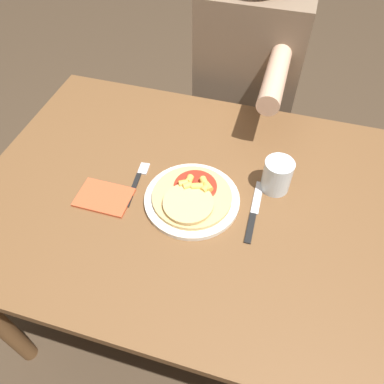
{
  "coord_description": "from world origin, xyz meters",
  "views": [
    {
      "loc": [
        0.18,
        -0.66,
        1.58
      ],
      "look_at": [
        -0.01,
        -0.02,
        0.79
      ],
      "focal_mm": 35.0,
      "sensor_mm": 36.0,
      "label": 1
    }
  ],
  "objects_px": {
    "plate": "(192,199)",
    "drinking_glass": "(277,175)",
    "fork": "(138,181)",
    "pizza": "(192,196)",
    "knife": "(254,212)",
    "person_diner": "(247,78)",
    "dining_table": "(197,216)"
  },
  "relations": [
    {
      "from": "fork",
      "to": "person_diner",
      "type": "bearing_deg",
      "value": 72.05
    },
    {
      "from": "pizza",
      "to": "person_diner",
      "type": "relative_size",
      "value": 0.18
    },
    {
      "from": "fork",
      "to": "knife",
      "type": "bearing_deg",
      "value": -2.84
    },
    {
      "from": "fork",
      "to": "plate",
      "type": "bearing_deg",
      "value": -8.51
    },
    {
      "from": "fork",
      "to": "dining_table",
      "type": "bearing_deg",
      "value": -0.52
    },
    {
      "from": "knife",
      "to": "person_diner",
      "type": "xyz_separation_m",
      "value": [
        -0.14,
        0.67,
        -0.02
      ]
    },
    {
      "from": "person_diner",
      "to": "knife",
      "type": "bearing_deg",
      "value": -77.83
    },
    {
      "from": "pizza",
      "to": "drinking_glass",
      "type": "distance_m",
      "value": 0.25
    },
    {
      "from": "knife",
      "to": "drinking_glass",
      "type": "height_order",
      "value": "drinking_glass"
    },
    {
      "from": "dining_table",
      "to": "plate",
      "type": "xyz_separation_m",
      "value": [
        -0.01,
        -0.02,
        0.11
      ]
    },
    {
      "from": "fork",
      "to": "pizza",
      "type": "bearing_deg",
      "value": -9.57
    },
    {
      "from": "plate",
      "to": "dining_table",
      "type": "bearing_deg",
      "value": 73.39
    },
    {
      "from": "fork",
      "to": "drinking_glass",
      "type": "xyz_separation_m",
      "value": [
        0.39,
        0.09,
        0.05
      ]
    },
    {
      "from": "knife",
      "to": "drinking_glass",
      "type": "distance_m",
      "value": 0.13
    },
    {
      "from": "dining_table",
      "to": "plate",
      "type": "height_order",
      "value": "plate"
    },
    {
      "from": "drinking_glass",
      "to": "person_diner",
      "type": "bearing_deg",
      "value": 108.31
    },
    {
      "from": "dining_table",
      "to": "plate",
      "type": "relative_size",
      "value": 4.75
    },
    {
      "from": "dining_table",
      "to": "pizza",
      "type": "height_order",
      "value": "pizza"
    },
    {
      "from": "dining_table",
      "to": "pizza",
      "type": "relative_size",
      "value": 5.7
    },
    {
      "from": "dining_table",
      "to": "person_diner",
      "type": "bearing_deg",
      "value": 87.73
    },
    {
      "from": "plate",
      "to": "knife",
      "type": "relative_size",
      "value": 1.23
    },
    {
      "from": "knife",
      "to": "person_diner",
      "type": "relative_size",
      "value": 0.18
    },
    {
      "from": "dining_table",
      "to": "person_diner",
      "type": "height_order",
      "value": "person_diner"
    },
    {
      "from": "dining_table",
      "to": "fork",
      "type": "height_order",
      "value": "fork"
    },
    {
      "from": "plate",
      "to": "fork",
      "type": "bearing_deg",
      "value": 171.49
    },
    {
      "from": "plate",
      "to": "drinking_glass",
      "type": "height_order",
      "value": "drinking_glass"
    },
    {
      "from": "pizza",
      "to": "knife",
      "type": "distance_m",
      "value": 0.18
    },
    {
      "from": "pizza",
      "to": "knife",
      "type": "bearing_deg",
      "value": 4.0
    },
    {
      "from": "dining_table",
      "to": "drinking_glass",
      "type": "relative_size",
      "value": 12.74
    },
    {
      "from": "dining_table",
      "to": "pizza",
      "type": "xyz_separation_m",
      "value": [
        -0.01,
        -0.03,
        0.12
      ]
    },
    {
      "from": "knife",
      "to": "pizza",
      "type": "bearing_deg",
      "value": -176.0
    },
    {
      "from": "plate",
      "to": "knife",
      "type": "bearing_deg",
      "value": 2.88
    }
  ]
}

